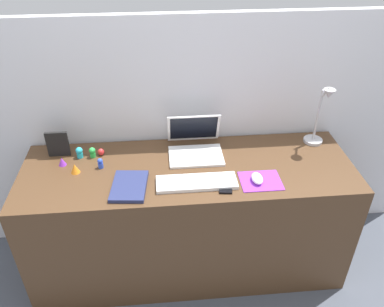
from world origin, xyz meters
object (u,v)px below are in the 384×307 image
(toy_figurine_cyan, at_px, (79,152))
(toy_figurine_orange, at_px, (75,168))
(toy_figurine_blue, at_px, (100,163))
(picture_frame, at_px, (58,144))
(keyboard, at_px, (197,182))
(laptop, at_px, (195,143))
(mouse, at_px, (257,178))
(toy_figurine_purple, at_px, (62,161))
(toy_figurine_green, at_px, (92,152))
(cell_phone, at_px, (225,185))
(notebook_pad, at_px, (129,186))
(toy_figurine_red, at_px, (101,152))
(desk_lamp, at_px, (320,118))

(toy_figurine_cyan, bearing_deg, toy_figurine_orange, -91.62)
(toy_figurine_blue, bearing_deg, picture_frame, 149.77)
(keyboard, distance_m, toy_figurine_orange, 0.65)
(laptop, xyz_separation_m, mouse, (0.29, -0.31, -0.03))
(toy_figurine_blue, bearing_deg, toy_figurine_orange, -166.47)
(toy_figurine_purple, relative_size, toy_figurine_green, 0.77)
(laptop, height_order, keyboard, laptop)
(mouse, relative_size, toy_figurine_cyan, 1.50)
(mouse, height_order, toy_figurine_blue, toy_figurine_blue)
(keyboard, bearing_deg, toy_figurine_green, 151.77)
(picture_frame, xyz_separation_m, toy_figurine_green, (0.19, -0.03, -0.04))
(mouse, height_order, cell_phone, mouse)
(toy_figurine_blue, height_order, toy_figurine_cyan, toy_figurine_cyan)
(mouse, bearing_deg, keyboard, 178.41)
(cell_phone, bearing_deg, mouse, 14.70)
(notebook_pad, bearing_deg, mouse, 4.83)
(keyboard, height_order, picture_frame, picture_frame)
(toy_figurine_orange, height_order, toy_figurine_blue, toy_figurine_blue)
(notebook_pad, height_order, toy_figurine_blue, toy_figurine_blue)
(toy_figurine_orange, height_order, toy_figurine_red, toy_figurine_orange)
(desk_lamp, xyz_separation_m, toy_figurine_red, (-1.24, 0.01, -0.16))
(notebook_pad, height_order, toy_figurine_red, toy_figurine_red)
(keyboard, bearing_deg, notebook_pad, 179.75)
(desk_lamp, xyz_separation_m, picture_frame, (-1.47, 0.02, -0.10))
(keyboard, distance_m, picture_frame, 0.81)
(toy_figurine_orange, bearing_deg, toy_figurine_purple, 136.78)
(picture_frame, bearing_deg, keyboard, -23.98)
(laptop, relative_size, desk_lamp, 0.78)
(cell_phone, height_order, toy_figurine_orange, toy_figurine_orange)
(laptop, distance_m, notebook_pad, 0.47)
(keyboard, relative_size, toy_figurine_green, 6.85)
(notebook_pad, height_order, toy_figurine_green, toy_figurine_green)
(mouse, height_order, picture_frame, picture_frame)
(mouse, bearing_deg, laptop, 132.78)
(laptop, relative_size, mouse, 3.12)
(mouse, xyz_separation_m, toy_figurine_cyan, (-0.94, 0.31, 0.01))
(cell_phone, relative_size, picture_frame, 0.85)
(desk_lamp, xyz_separation_m, toy_figurine_purple, (-1.44, -0.07, -0.16))
(laptop, bearing_deg, desk_lamp, 0.22)
(cell_phone, bearing_deg, desk_lamp, 37.21)
(picture_frame, bearing_deg, toy_figurine_orange, -56.97)
(keyboard, height_order, toy_figurine_green, toy_figurine_green)
(toy_figurine_green, height_order, toy_figurine_red, toy_figurine_green)
(toy_figurine_blue, xyz_separation_m, toy_figurine_cyan, (-0.13, 0.11, 0.00))
(mouse, distance_m, toy_figurine_purple, 1.05)
(toy_figurine_blue, bearing_deg, keyboard, -20.71)
(toy_figurine_cyan, bearing_deg, cell_phone, -23.26)
(picture_frame, distance_m, toy_figurine_blue, 0.28)
(notebook_pad, bearing_deg, picture_frame, 146.44)
(mouse, relative_size, cell_phone, 0.75)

